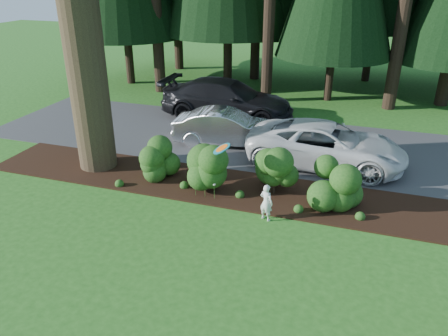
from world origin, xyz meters
name	(u,v)px	position (x,y,z in m)	size (l,w,h in m)	color
ground	(182,244)	(0.00, 0.00, 0.00)	(80.00, 80.00, 0.00)	#245D1A
mulch_bed	(223,187)	(0.00, 3.25, 0.03)	(16.00, 2.50, 0.05)	black
driveway	(257,140)	(0.00, 7.50, 0.01)	(22.00, 6.00, 0.03)	#38383A
shrub_row	(247,169)	(0.77, 3.14, 0.81)	(6.53, 1.60, 1.61)	#1B4515
lily_cluster	(205,183)	(-0.30, 2.40, 0.50)	(0.69, 0.09, 0.57)	#1B4515
car_silver_wagon	(227,127)	(-1.03, 6.74, 0.70)	(1.42, 4.07, 1.34)	silver
car_white_suv	(326,145)	(2.81, 5.92, 0.77)	(2.47, 5.36, 1.49)	silver
car_dark_suv	(227,99)	(-2.00, 9.80, 0.89)	(2.42, 5.95, 1.73)	black
child	(266,202)	(1.70, 1.80, 0.53)	(0.39, 0.25, 1.06)	white
frisbee	(222,149)	(0.35, 2.07, 1.82)	(0.51, 0.52, 0.33)	teal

